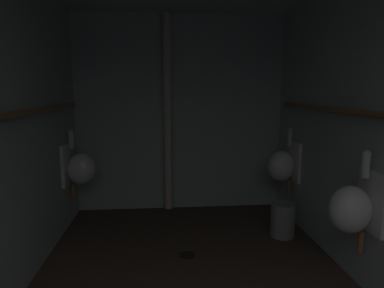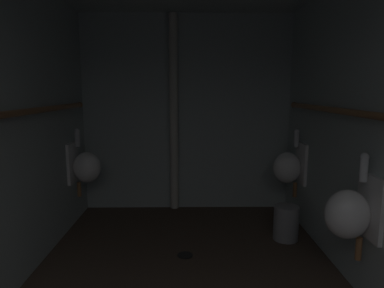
{
  "view_description": "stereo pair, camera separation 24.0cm",
  "coord_description": "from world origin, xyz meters",
  "px_view_note": "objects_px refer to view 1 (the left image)",
  "views": [
    {
      "loc": [
        -0.23,
        -0.21,
        1.47
      ],
      "look_at": [
        0.05,
        2.87,
        0.98
      ],
      "focal_mm": 31.57,
      "sensor_mm": 36.0,
      "label": 1
    },
    {
      "loc": [
        0.01,
        -0.21,
        1.47
      ],
      "look_at": [
        0.05,
        2.87,
        0.98
      ],
      "focal_mm": 31.57,
      "sensor_mm": 36.0,
      "label": 2
    }
  ],
  "objects_px": {
    "urinal_left_mid": "(79,168)",
    "urinal_right_far": "(283,165)",
    "floor_drain": "(187,255)",
    "urinal_right_mid": "(353,208)",
    "standpipe_back_wall": "(168,115)",
    "waste_bin": "(283,220)"
  },
  "relations": [
    {
      "from": "urinal_left_mid",
      "to": "standpipe_back_wall",
      "type": "relative_size",
      "value": 0.32
    },
    {
      "from": "standpipe_back_wall",
      "to": "floor_drain",
      "type": "xyz_separation_m",
      "value": [
        0.14,
        -1.2,
        -1.18
      ]
    },
    {
      "from": "urinal_left_mid",
      "to": "urinal_right_far",
      "type": "height_order",
      "value": "same"
    },
    {
      "from": "urinal_right_mid",
      "to": "standpipe_back_wall",
      "type": "height_order",
      "value": "standpipe_back_wall"
    },
    {
      "from": "urinal_left_mid",
      "to": "waste_bin",
      "type": "height_order",
      "value": "urinal_left_mid"
    },
    {
      "from": "urinal_left_mid",
      "to": "urinal_right_mid",
      "type": "height_order",
      "value": "same"
    },
    {
      "from": "urinal_right_mid",
      "to": "urinal_right_far",
      "type": "height_order",
      "value": "same"
    },
    {
      "from": "standpipe_back_wall",
      "to": "waste_bin",
      "type": "relative_size",
      "value": 6.76
    },
    {
      "from": "urinal_right_mid",
      "to": "floor_drain",
      "type": "relative_size",
      "value": 5.39
    },
    {
      "from": "urinal_left_mid",
      "to": "urinal_right_mid",
      "type": "distance_m",
      "value": 2.66
    },
    {
      "from": "urinal_left_mid",
      "to": "floor_drain",
      "type": "relative_size",
      "value": 5.39
    },
    {
      "from": "urinal_right_far",
      "to": "waste_bin",
      "type": "height_order",
      "value": "urinal_right_far"
    },
    {
      "from": "floor_drain",
      "to": "urinal_right_mid",
      "type": "bearing_deg",
      "value": -31.05
    },
    {
      "from": "urinal_right_far",
      "to": "waste_bin",
      "type": "distance_m",
      "value": 0.63
    },
    {
      "from": "urinal_right_far",
      "to": "floor_drain",
      "type": "relative_size",
      "value": 5.39
    },
    {
      "from": "urinal_left_mid",
      "to": "urinal_right_far",
      "type": "bearing_deg",
      "value": -1.37
    },
    {
      "from": "urinal_right_mid",
      "to": "standpipe_back_wall",
      "type": "bearing_deg",
      "value": 124.03
    },
    {
      "from": "urinal_left_mid",
      "to": "urinal_right_far",
      "type": "xyz_separation_m",
      "value": [
        2.23,
        -0.05,
        0.0
      ]
    },
    {
      "from": "waste_bin",
      "to": "standpipe_back_wall",
      "type": "bearing_deg",
      "value": 142.65
    },
    {
      "from": "urinal_right_far",
      "to": "floor_drain",
      "type": "bearing_deg",
      "value": -147.51
    },
    {
      "from": "urinal_left_mid",
      "to": "waste_bin",
      "type": "bearing_deg",
      "value": -12.01
    },
    {
      "from": "standpipe_back_wall",
      "to": "urinal_right_far",
      "type": "bearing_deg",
      "value": -20.64
    }
  ]
}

